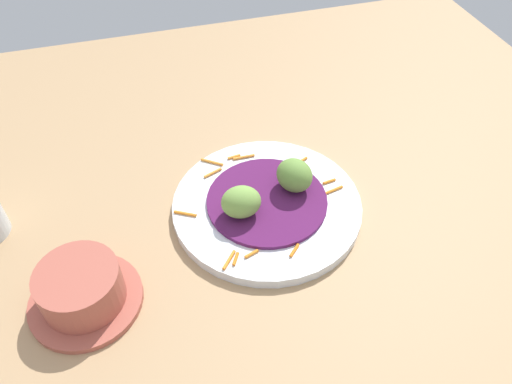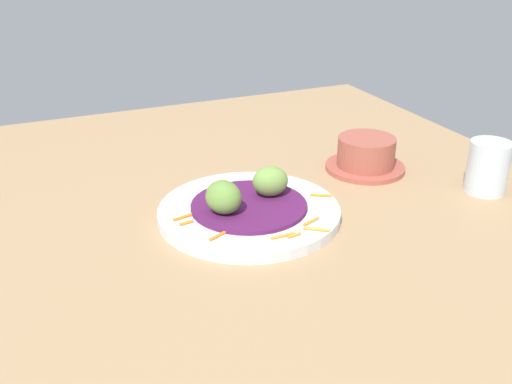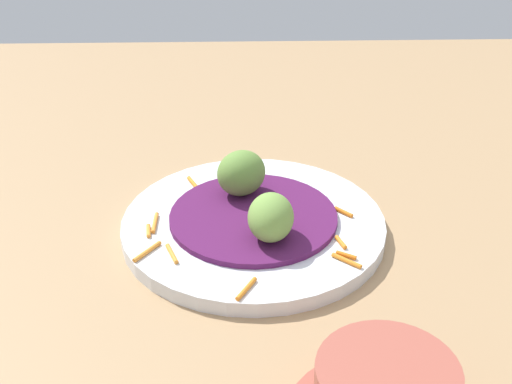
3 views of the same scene
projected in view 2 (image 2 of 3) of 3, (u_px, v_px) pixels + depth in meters
table_surface at (218, 224)px, 83.53cm from camera, size 110.00×110.00×2.00cm
main_plate at (249, 212)px, 83.08cm from camera, size 25.43×25.43×1.47cm
cabbage_bed at (249, 206)px, 82.65cm from camera, size 16.19×16.19×0.57cm
carrot_garnish at (263, 209)px, 81.82cm from camera, size 23.21×20.53×0.40cm
guac_scoop_left at (271, 182)px, 83.96cm from camera, size 5.52×4.65×4.29cm
guac_scoop_center at (225, 197)px, 79.22cm from camera, size 6.46×6.63×4.61cm
terracotta_bowl at (366, 155)px, 97.81cm from camera, size 13.03×13.03×5.60cm
water_glass at (488, 167)px, 89.60cm from camera, size 6.18×6.18×7.93cm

